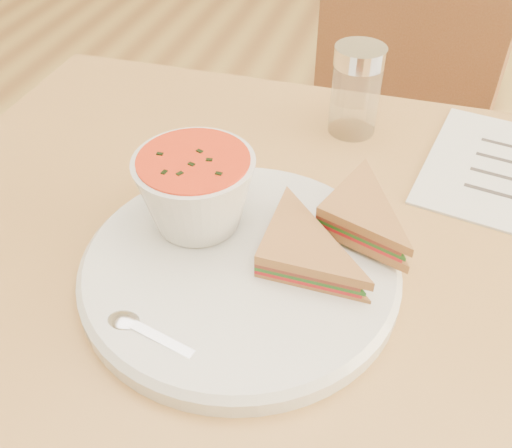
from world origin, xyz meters
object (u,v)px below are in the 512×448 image
(soup_bowl, at_px, (196,194))
(condiment_shaker, at_px, (356,91))
(plate, at_px, (240,268))
(chair_far, at_px, (352,165))

(soup_bowl, relative_size, condiment_shaker, 1.03)
(plate, relative_size, condiment_shaker, 2.67)
(soup_bowl, bearing_deg, chair_far, 80.70)
(chair_far, height_order, condiment_shaker, chair_far)
(plate, xyz_separation_m, condiment_shaker, (0.06, 0.29, 0.05))
(chair_far, height_order, soup_bowl, chair_far)
(chair_far, xyz_separation_m, plate, (-0.04, -0.63, 0.31))
(chair_far, distance_m, condiment_shaker, 0.50)
(plate, distance_m, soup_bowl, 0.08)
(plate, xyz_separation_m, soup_bowl, (-0.06, 0.04, 0.05))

